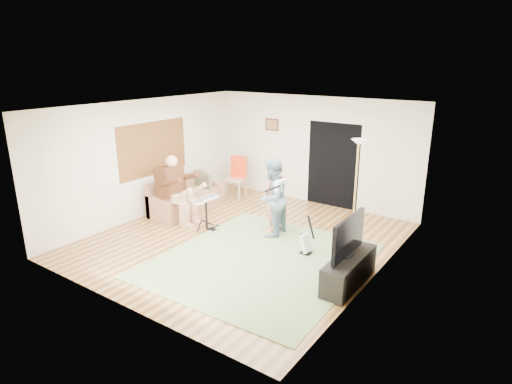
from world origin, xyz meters
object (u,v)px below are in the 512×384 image
sofa (184,199)px  guitarist (272,198)px  dining_chair (237,183)px  television (348,236)px  tv_cabinet (349,271)px  guitar_spare (306,243)px  drum_kit (206,215)px  torchiere_lamp (357,168)px  singer (274,197)px

sofa → guitarist: 2.70m
dining_chair → television: bearing=-42.4°
tv_cabinet → television: (-0.05, 0.00, 0.60)m
guitar_spare → dining_chair: bearing=147.7°
tv_cabinet → drum_kit: bearing=172.1°
tv_cabinet → torchiere_lamp: bearing=111.0°
guitarist → sofa: bearing=-99.0°
dining_chair → guitar_spare: bearing=-42.9°
guitar_spare → drum_kit: bearing=-176.9°
television → tv_cabinet: bearing=0.0°
sofa → guitar_spare: (3.67, -0.52, -0.04)m
singer → guitar_spare: (1.13, -0.62, -0.54)m
dining_chair → television: size_ratio=0.98×
guitarist → television: bearing=58.1°
torchiere_lamp → tv_cabinet: 2.79m
drum_kit → guitarist: (1.35, 0.52, 0.51)m
guitarist → tv_cabinet: (2.15, -1.01, -0.57)m
sofa → dining_chair: 1.58m
guitarist → torchiere_lamp: 1.93m
drum_kit → singer: (1.25, 0.75, 0.45)m
guitar_spare → television: television is taller
drum_kit → guitarist: guitarist is taller
guitar_spare → torchiere_lamp: torchiere_lamp is taller
guitar_spare → tv_cabinet: 1.28m
guitarist → guitar_spare: guitarist is taller
dining_chair → television: television is taller
tv_cabinet → television: 0.60m
guitarist → dining_chair: size_ratio=1.50×
guitarist → tv_cabinet: 2.45m
guitarist → dining_chair: 2.75m
sofa → television: 4.91m
torchiere_lamp → dining_chair: bearing=175.9°
sofa → tv_cabinet: (4.79, -1.14, -0.01)m
dining_chair → tv_cabinet: 5.07m
singer → television: 2.52m
guitar_spare → dining_chair: size_ratio=0.72×
singer → tv_cabinet: bearing=64.6°
guitar_spare → television: size_ratio=0.70×
singer → torchiere_lamp: 1.85m
sofa → tv_cabinet: sofa is taller
sofa → tv_cabinet: bearing=-13.4°
torchiere_lamp → dining_chair: torchiere_lamp is taller
singer → guitarist: 0.26m
sofa → television: television is taller
sofa → drum_kit: bearing=-26.8°
sofa → guitar_spare: size_ratio=2.46×
singer → torchiere_lamp: bearing=134.7°
drum_kit → television: (3.45, -0.49, 0.53)m
torchiere_lamp → dining_chair: (-3.40, 0.24, -0.95)m
dining_chair → guitarist: bearing=-47.6°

